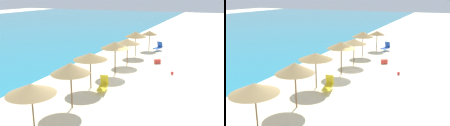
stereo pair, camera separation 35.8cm
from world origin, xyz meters
TOP-DOWN VIEW (x-y plane):
  - ground_plane at (0.00, 0.00)m, footprint 160.00×160.00m
  - beach_umbrella_0 at (-10.65, 1.92)m, footprint 2.48×2.48m
  - beach_umbrella_1 at (-7.41, 1.69)m, footprint 2.39×2.39m
  - beach_umbrella_2 at (-3.89, 2.23)m, footprint 2.51×2.51m
  - beach_umbrella_3 at (-0.08, 1.86)m, footprint 2.45×2.45m
  - beach_umbrella_4 at (3.26, 1.95)m, footprint 2.48×2.48m
  - beach_umbrella_5 at (7.00, 2.33)m, footprint 2.36×2.36m
  - beach_umbrella_6 at (10.78, 1.77)m, footprint 1.92×1.92m
  - lounge_chair_0 at (10.90, 0.63)m, footprint 1.48×0.97m
  - lounge_chair_1 at (-4.07, 1.13)m, footprint 1.62×0.93m
  - beach_ball at (1.81, -2.76)m, footprint 0.27×0.27m
  - cooler_box at (4.91, -0.70)m, footprint 0.66×0.69m

SIDE VIEW (x-z plane):
  - ground_plane at x=0.00m, z-range 0.00..0.00m
  - beach_ball at x=1.81m, z-range 0.00..0.27m
  - cooler_box at x=4.91m, z-range 0.00..0.44m
  - lounge_chair_1 at x=-4.07m, z-range -0.10..0.98m
  - lounge_chair_0 at x=10.90m, z-range -0.08..1.00m
  - beach_umbrella_6 at x=10.78m, z-range 0.95..3.35m
  - beach_umbrella_4 at x=3.26m, z-range 1.04..3.64m
  - beach_umbrella_0 at x=-10.65m, z-range 1.04..3.65m
  - beach_umbrella_2 at x=-3.89m, z-range 1.09..3.77m
  - beach_umbrella_5 at x=7.00m, z-range 1.09..3.88m
  - beach_umbrella_1 at x=-7.41m, z-range 1.10..3.99m
  - beach_umbrella_3 at x=-0.08m, z-range 1.15..4.04m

